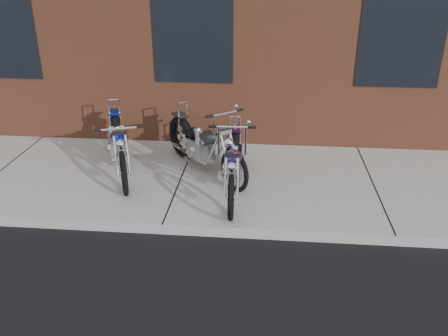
# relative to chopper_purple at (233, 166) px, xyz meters

# --- Properties ---
(ground) EXTENTS (120.00, 120.00, 0.00)m
(ground) POSITION_rel_chopper_purple_xyz_m (-0.86, -1.07, -0.55)
(ground) COLOR black
(ground) RESTS_ON ground
(sidewalk) EXTENTS (22.00, 3.00, 0.15)m
(sidewalk) POSITION_rel_chopper_purple_xyz_m (-0.86, 0.43, -0.47)
(sidewalk) COLOR gray
(sidewalk) RESTS_ON ground
(chopper_purple) EXTENTS (0.54, 2.20, 1.23)m
(chopper_purple) POSITION_rel_chopper_purple_xyz_m (0.00, 0.00, 0.00)
(chopper_purple) COLOR black
(chopper_purple) RESTS_ON sidewalk
(chopper_blue) EXTENTS (0.95, 2.21, 1.01)m
(chopper_blue) POSITION_rel_chopper_purple_xyz_m (-1.89, 0.56, 0.02)
(chopper_blue) COLOR black
(chopper_blue) RESTS_ON sidewalk
(chopper_third) EXTENTS (1.53, 1.85, 1.16)m
(chopper_third) POSITION_rel_chopper_purple_xyz_m (-0.53, 0.67, 0.02)
(chopper_third) COLOR black
(chopper_third) RESTS_ON sidewalk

